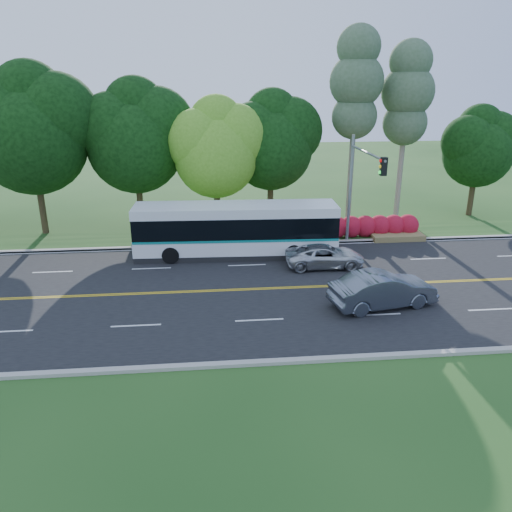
{
  "coord_description": "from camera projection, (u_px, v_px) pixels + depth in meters",
  "views": [
    {
      "loc": [
        -2.63,
        -23.62,
        10.41
      ],
      "look_at": [
        -0.11,
        2.0,
        1.11
      ],
      "focal_mm": 35.0,
      "sensor_mm": 36.0,
      "label": 1
    }
  ],
  "objects": [
    {
      "name": "traffic_signal",
      "position": [
        360.0,
        178.0,
        29.96
      ],
      "size": [
        0.42,
        6.1,
        7.0
      ],
      "color": "gray",
      "rests_on": "ground"
    },
    {
      "name": "bougainvillea_hedge",
      "position": [
        354.0,
        227.0,
        33.94
      ],
      "size": [
        9.5,
        2.25,
        1.5
      ],
      "color": "#A50D22",
      "rests_on": "ground"
    },
    {
      "name": "curb_south",
      "position": [
        282.0,
        362.0,
        19.17
      ],
      "size": [
        60.0,
        0.3,
        0.15
      ],
      "primitive_type": "cube",
      "color": "#ACA69B",
      "rests_on": "ground"
    },
    {
      "name": "lane_markings",
      "position": [
        260.0,
        289.0,
        25.87
      ],
      "size": [
        57.6,
        13.82,
        0.0
      ],
      "color": "gold",
      "rests_on": "road"
    },
    {
      "name": "ground",
      "position": [
        262.0,
        289.0,
        25.89
      ],
      "size": [
        120.0,
        120.0,
        0.0
      ],
      "primitive_type": "plane",
      "color": "#1E4818",
      "rests_on": "ground"
    },
    {
      "name": "curb_north",
      "position": [
        250.0,
        244.0,
        32.56
      ],
      "size": [
        60.0,
        0.3,
        0.15
      ],
      "primitive_type": "cube",
      "color": "#ACA69B",
      "rests_on": "ground"
    },
    {
      "name": "suv",
      "position": [
        325.0,
        256.0,
        28.73
      ],
      "size": [
        4.58,
        2.18,
        1.26
      ],
      "primitive_type": "imported",
      "rotation": [
        0.0,
        0.0,
        1.55
      ],
      "color": "silver",
      "rests_on": "road"
    },
    {
      "name": "grass_verge",
      "position": [
        248.0,
        236.0,
        34.3
      ],
      "size": [
        60.0,
        4.0,
        0.1
      ],
      "primitive_type": "cube",
      "color": "#1E4818",
      "rests_on": "ground"
    },
    {
      "name": "road",
      "position": [
        262.0,
        289.0,
        25.89
      ],
      "size": [
        60.0,
        14.0,
        0.02
      ],
      "primitive_type": "cube",
      "color": "black",
      "rests_on": "ground"
    },
    {
      "name": "transit_bus",
      "position": [
        236.0,
        231.0,
        30.21
      ],
      "size": [
        12.22,
        3.07,
        3.17
      ],
      "rotation": [
        0.0,
        0.0,
        -0.04
      ],
      "color": "white",
      "rests_on": "road"
    },
    {
      "name": "tree_row",
      "position": [
        169.0,
        133.0,
        34.48
      ],
      "size": [
        44.7,
        9.1,
        13.84
      ],
      "color": "#302215",
      "rests_on": "ground"
    },
    {
      "name": "sedan",
      "position": [
        383.0,
        290.0,
        23.67
      ],
      "size": [
        5.34,
        2.75,
        1.68
      ],
      "primitive_type": "imported",
      "rotation": [
        0.0,
        0.0,
        1.77
      ],
      "color": "slate",
      "rests_on": "road"
    }
  ]
}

